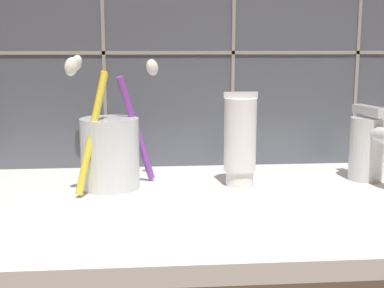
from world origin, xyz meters
The scene contains 5 objects.
sink_counter centered at (0.00, 0.00, 1.00)cm, with size 76.70×38.17×2.00cm, color white.
tile_wall_backsplash centered at (0.01, 19.33, 25.33)cm, with size 86.70×1.72×50.63cm.
toothbrush_cup centered at (-15.94, 6.81, 7.06)cm, with size 12.89×14.39×17.32cm.
toothpaste_tube centered at (1.06, 6.68, 8.10)cm, with size 4.44×4.22×12.42cm.
sink_faucet centered at (19.08, 7.48, 6.92)cm, with size 4.78×10.73×10.25cm.
Camera 1 is at (-11.03, -61.55, 20.45)cm, focal length 50.00 mm.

